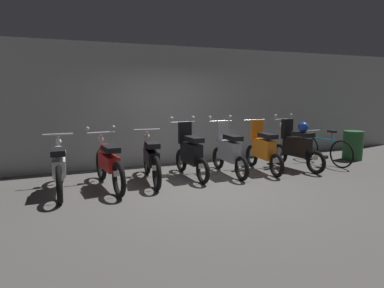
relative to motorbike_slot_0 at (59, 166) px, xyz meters
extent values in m
plane|color=#565451|center=(2.64, -0.75, -0.49)|extent=(80.00, 80.00, 0.00)
cube|color=#9EA0A3|center=(2.64, 1.78, 0.99)|extent=(16.00, 0.30, 2.96)
torus|color=black|center=(0.02, 0.63, -0.17)|extent=(0.11, 0.65, 0.65)
torus|color=black|center=(-0.02, -0.67, -0.17)|extent=(0.11, 0.65, 0.65)
cube|color=silver|center=(0.00, -0.02, 0.02)|extent=(0.24, 0.84, 0.28)
ellipsoid|color=silver|center=(0.00, 0.13, 0.24)|extent=(0.27, 0.45, 0.22)
cube|color=black|center=(-0.01, -0.21, 0.30)|extent=(0.25, 0.53, 0.10)
cylinder|color=#B7BABF|center=(0.01, 0.52, 0.52)|extent=(0.56, 0.05, 0.04)
cylinder|color=#B7BABF|center=(0.02, 0.57, 0.15)|extent=(0.06, 0.16, 0.65)
sphere|color=silver|center=(0.02, 0.57, 0.37)|extent=(0.12, 0.12, 0.12)
cube|color=white|center=(-0.02, -0.65, -0.07)|extent=(0.16, 0.02, 0.10)
torus|color=black|center=(0.81, 0.58, -0.17)|extent=(0.16, 0.66, 0.65)
torus|color=black|center=(0.94, -0.71, -0.17)|extent=(0.16, 0.66, 0.65)
cube|color=red|center=(0.88, -0.06, 0.02)|extent=(0.30, 0.85, 0.28)
ellipsoid|color=red|center=(0.86, 0.09, 0.24)|extent=(0.30, 0.46, 0.22)
cube|color=black|center=(0.90, -0.24, 0.30)|extent=(0.29, 0.54, 0.10)
cylinder|color=#B7BABF|center=(0.82, 0.48, 0.52)|extent=(0.56, 0.09, 0.04)
sphere|color=#B7BABF|center=(0.56, 0.45, 0.62)|extent=(0.07, 0.07, 0.07)
sphere|color=#B7BABF|center=(1.08, 0.51, 0.62)|extent=(0.07, 0.07, 0.07)
cylinder|color=#B7BABF|center=(0.82, 0.53, 0.15)|extent=(0.07, 0.16, 0.65)
sphere|color=silver|center=(0.82, 0.53, 0.37)|extent=(0.12, 0.12, 0.12)
cube|color=white|center=(0.94, -0.68, -0.07)|extent=(0.16, 0.03, 0.10)
torus|color=black|center=(1.83, 0.75, -0.17)|extent=(0.17, 0.66, 0.65)
torus|color=black|center=(1.68, -0.55, -0.17)|extent=(0.17, 0.66, 0.65)
cube|color=black|center=(1.76, 0.10, 0.02)|extent=(0.32, 0.85, 0.28)
ellipsoid|color=black|center=(1.78, 0.25, 0.24)|extent=(0.31, 0.47, 0.22)
cube|color=black|center=(1.73, -0.08, 0.30)|extent=(0.30, 0.55, 0.10)
cylinder|color=#B7BABF|center=(1.82, 0.64, 0.52)|extent=(0.56, 0.10, 0.04)
cylinder|color=#B7BABF|center=(1.83, 0.69, 0.15)|extent=(0.07, 0.16, 0.65)
sphere|color=silver|center=(1.83, 0.69, 0.37)|extent=(0.12, 0.12, 0.12)
cube|color=white|center=(1.68, -0.52, -0.07)|extent=(0.16, 0.03, 0.10)
torus|color=black|center=(2.62, 0.66, -0.23)|extent=(0.10, 0.53, 0.53)
torus|color=black|center=(2.65, -0.49, -0.23)|extent=(0.10, 0.53, 0.53)
cube|color=black|center=(2.64, 0.09, 0.04)|extent=(0.24, 0.74, 0.44)
cube|color=black|center=(2.63, 0.43, 0.44)|extent=(0.28, 0.13, 0.48)
cube|color=black|center=(2.64, -0.07, 0.36)|extent=(0.25, 0.53, 0.10)
cylinder|color=#B7BABF|center=(2.62, 0.57, 0.66)|extent=(0.56, 0.05, 0.04)
sphere|color=#B7BABF|center=(2.36, 0.56, 0.76)|extent=(0.07, 0.07, 0.07)
sphere|color=#B7BABF|center=(2.88, 0.58, 0.76)|extent=(0.07, 0.07, 0.07)
cylinder|color=#B7BABF|center=(2.62, 0.62, 0.19)|extent=(0.06, 0.15, 0.85)
sphere|color=silver|center=(2.62, 0.62, 0.51)|extent=(0.12, 0.12, 0.12)
cube|color=white|center=(2.65, -0.47, -0.13)|extent=(0.16, 0.02, 0.10)
torus|color=black|center=(3.53, 0.58, -0.23)|extent=(0.11, 0.53, 0.53)
torus|color=black|center=(3.50, -0.57, -0.23)|extent=(0.11, 0.53, 0.53)
cube|color=#9EA0A8|center=(3.51, 0.00, 0.04)|extent=(0.24, 0.74, 0.44)
cube|color=#9EA0A8|center=(3.53, 0.35, 0.44)|extent=(0.28, 0.13, 0.48)
cube|color=black|center=(3.51, -0.16, 0.36)|extent=(0.26, 0.53, 0.10)
cylinder|color=#B7BABF|center=(3.53, 0.48, 0.66)|extent=(0.56, 0.05, 0.04)
sphere|color=#B7BABF|center=(3.27, 0.49, 0.76)|extent=(0.07, 0.07, 0.07)
sphere|color=#B7BABF|center=(3.79, 0.48, 0.76)|extent=(0.07, 0.07, 0.07)
cylinder|color=#B7BABF|center=(3.53, 0.53, 0.19)|extent=(0.06, 0.15, 0.85)
sphere|color=silver|center=(3.53, 0.53, 0.51)|extent=(0.12, 0.12, 0.12)
cube|color=white|center=(3.50, -0.55, -0.13)|extent=(0.16, 0.02, 0.10)
torus|color=black|center=(4.44, 0.54, -0.23)|extent=(0.14, 0.54, 0.53)
torus|color=black|center=(4.34, -0.61, -0.23)|extent=(0.14, 0.54, 0.53)
cube|color=orange|center=(4.39, -0.04, 0.04)|extent=(0.28, 0.75, 0.44)
cube|color=orange|center=(4.42, 0.31, 0.44)|extent=(0.29, 0.14, 0.48)
cube|color=black|center=(4.38, -0.20, 0.36)|extent=(0.28, 0.54, 0.10)
cylinder|color=#B7BABF|center=(4.43, 0.44, 0.66)|extent=(0.56, 0.08, 0.04)
cylinder|color=#B7BABF|center=(4.44, 0.49, 0.19)|extent=(0.07, 0.15, 0.85)
sphere|color=silver|center=(4.44, 0.49, 0.51)|extent=(0.12, 0.12, 0.12)
cube|color=white|center=(4.34, -0.59, -0.13)|extent=(0.16, 0.03, 0.10)
torus|color=black|center=(5.20, 0.44, -0.23)|extent=(0.15, 0.54, 0.53)
torus|color=black|center=(5.34, -0.70, -0.23)|extent=(0.15, 0.54, 0.53)
cube|color=black|center=(5.27, -0.13, 0.04)|extent=(0.31, 0.76, 0.44)
cube|color=black|center=(5.23, 0.22, 0.44)|extent=(0.29, 0.15, 0.48)
cube|color=black|center=(5.29, -0.29, 0.36)|extent=(0.30, 0.54, 0.10)
cylinder|color=#B7BABF|center=(5.21, 0.35, 0.66)|extent=(0.56, 0.10, 0.04)
sphere|color=#B7BABF|center=(4.96, 0.32, 0.76)|extent=(0.07, 0.07, 0.07)
sphere|color=#B7BABF|center=(5.47, 0.38, 0.76)|extent=(0.07, 0.07, 0.07)
cylinder|color=#B7BABF|center=(5.21, 0.40, 0.19)|extent=(0.07, 0.15, 0.85)
sphere|color=silver|center=(5.21, 0.40, 0.51)|extent=(0.12, 0.12, 0.12)
cube|color=white|center=(5.34, -0.68, -0.13)|extent=(0.16, 0.03, 0.10)
sphere|color=#1E389E|center=(5.29, -0.29, 0.53)|extent=(0.24, 0.24, 0.24)
torus|color=black|center=(6.24, 0.57, -0.15)|extent=(0.10, 0.68, 0.68)
torus|color=black|center=(6.33, -0.48, -0.15)|extent=(0.10, 0.68, 0.68)
cylinder|color=teal|center=(6.28, 0.04, 0.15)|extent=(0.09, 0.68, 0.04)
cylinder|color=teal|center=(6.30, -0.17, 0.25)|extent=(0.03, 0.03, 0.22)
cube|color=black|center=(6.30, -0.17, 0.37)|extent=(0.12, 0.23, 0.05)
cylinder|color=#B7BABF|center=(6.25, 0.44, 0.33)|extent=(0.50, 0.07, 0.03)
cylinder|color=black|center=(6.29, -0.01, -0.30)|extent=(0.13, 0.11, 0.10)
cylinder|color=#26592D|center=(7.42, 0.18, -0.10)|extent=(0.51, 0.51, 0.78)
camera|label=1|loc=(-0.03, -6.41, 1.35)|focal=31.25mm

